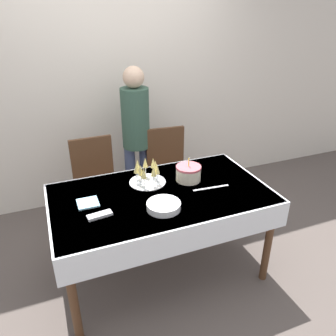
{
  "coord_description": "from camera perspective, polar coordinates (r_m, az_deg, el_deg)",
  "views": [
    {
      "loc": [
        -0.75,
        -2.03,
        2.06
      ],
      "look_at": [
        0.12,
        0.16,
        0.9
      ],
      "focal_mm": 35.0,
      "sensor_mm": 36.0,
      "label": 1
    }
  ],
  "objects": [
    {
      "name": "birthday_cake",
      "position": [
        2.67,
        3.57,
        -0.9
      ],
      "size": [
        0.21,
        0.21,
        0.2
      ],
      "color": "beige",
      "rests_on": "dining_table"
    },
    {
      "name": "napkin_pile",
      "position": [
        2.45,
        -13.78,
        -5.93
      ],
      "size": [
        0.15,
        0.15,
        0.01
      ],
      "color": "#8CC6E0",
      "rests_on": "dining_table"
    },
    {
      "name": "fork_pile",
      "position": [
        2.29,
        -11.82,
        -8.05
      ],
      "size": [
        0.18,
        0.08,
        0.02
      ],
      "color": "silver",
      "rests_on": "dining_table"
    },
    {
      "name": "cake_knife",
      "position": [
        2.6,
        7.51,
        -3.44
      ],
      "size": [
        0.3,
        0.04,
        0.0
      ],
      "color": "silver",
      "rests_on": "dining_table"
    },
    {
      "name": "dining_table",
      "position": [
        2.57,
        -1.19,
        -6.34
      ],
      "size": [
        1.67,
        0.95,
        0.78
      ],
      "color": "white",
      "rests_on": "ground_plane"
    },
    {
      "name": "champagne_tray",
      "position": [
        2.62,
        -3.65,
        -0.63
      ],
      "size": [
        0.3,
        0.3,
        0.18
      ],
      "color": "silver",
      "rests_on": "dining_table"
    },
    {
      "name": "ground_plane",
      "position": [
        2.99,
        -1.07,
        -17.3
      ],
      "size": [
        12.0,
        12.0,
        0.0
      ],
      "primitive_type": "plane",
      "color": "#564C47"
    },
    {
      "name": "person_standing",
      "position": [
        3.35,
        -5.61,
        6.63
      ],
      "size": [
        0.28,
        0.28,
        1.57
      ],
      "color": "#3F4C72",
      "rests_on": "ground_plane"
    },
    {
      "name": "wall_back",
      "position": [
        3.65,
        -9.71,
        14.7
      ],
      "size": [
        8.0,
        0.05,
        2.7
      ],
      "color": "silver",
      "rests_on": "ground_plane"
    },
    {
      "name": "plate_stack_main",
      "position": [
        2.32,
        -0.76,
        -6.6
      ],
      "size": [
        0.24,
        0.24,
        0.05
      ],
      "color": "white",
      "rests_on": "dining_table"
    },
    {
      "name": "dining_chair_far_right",
      "position": [
        3.4,
        0.05,
        -0.46
      ],
      "size": [
        0.45,
        0.45,
        0.96
      ],
      "color": "#51331E",
      "rests_on": "ground_plane"
    },
    {
      "name": "dining_chair_far_left",
      "position": [
        3.24,
        -12.34,
        -2.64
      ],
      "size": [
        0.43,
        0.43,
        0.96
      ],
      "color": "#51331E",
      "rests_on": "ground_plane"
    }
  ]
}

